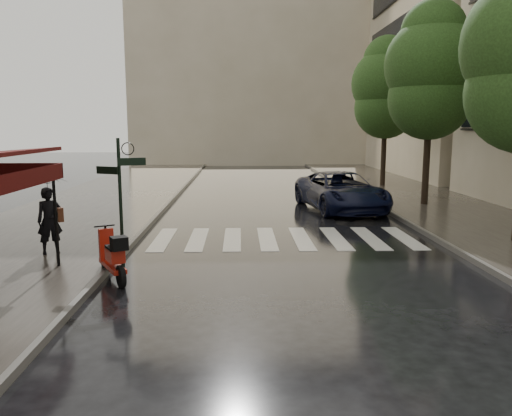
{
  "coord_description": "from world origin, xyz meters",
  "views": [
    {
      "loc": [
        1.62,
        -8.78,
        3.34
      ],
      "look_at": [
        2.02,
        3.21,
        1.4
      ],
      "focal_mm": 35.0,
      "sensor_mm": 36.0,
      "label": 1
    }
  ],
  "objects": [
    {
      "name": "tree_mid",
      "position": [
        9.5,
        12.0,
        5.59
      ],
      "size": [
        3.8,
        3.8,
        8.34
      ],
      "color": "black",
      "rests_on": "sidewalk_far"
    },
    {
      "name": "scooter",
      "position": [
        -1.16,
        1.92,
        0.53
      ],
      "size": [
        0.99,
        1.56,
        1.14
      ],
      "rotation": [
        0.0,
        0.0,
        0.51
      ],
      "color": "black",
      "rests_on": "ground"
    },
    {
      "name": "sidewalk_near",
      "position": [
        -4.5,
        12.0,
        0.06
      ],
      "size": [
        6.0,
        60.0,
        0.12
      ],
      "primitive_type": "cube",
      "color": "#38332D",
      "rests_on": "ground"
    },
    {
      "name": "crosswalk",
      "position": [
        2.98,
        6.0,
        0.01
      ],
      "size": [
        7.85,
        3.2,
        0.01
      ],
      "color": "silver",
      "rests_on": "ground"
    },
    {
      "name": "curb_near",
      "position": [
        -1.45,
        12.0,
        0.07
      ],
      "size": [
        0.12,
        60.0,
        0.16
      ],
      "primitive_type": "cube",
      "color": "#595651",
      "rests_on": "ground"
    },
    {
      "name": "sidewalk_far",
      "position": [
        10.25,
        12.0,
        0.06
      ],
      "size": [
        5.5,
        60.0,
        0.12
      ],
      "primitive_type": "cube",
      "color": "#38332D",
      "rests_on": "ground"
    },
    {
      "name": "ground",
      "position": [
        0.0,
        0.0,
        0.0
      ],
      "size": [
        120.0,
        120.0,
        0.0
      ],
      "primitive_type": "plane",
      "color": "black",
      "rests_on": "ground"
    },
    {
      "name": "tree_far",
      "position": [
        9.7,
        19.0,
        5.46
      ],
      "size": [
        3.8,
        3.8,
        8.16
      ],
      "color": "black",
      "rests_on": "sidewalk_far"
    },
    {
      "name": "signpost",
      "position": [
        -1.19,
        3.0,
        1.83
      ],
      "size": [
        1.17,
        0.29,
        3.1
      ],
      "color": "black",
      "rests_on": "ground"
    },
    {
      "name": "backdrop_building",
      "position": [
        3.0,
        38.0,
        10.0
      ],
      "size": [
        22.0,
        6.0,
        20.0
      ],
      "primitive_type": "cube",
      "color": "tan",
      "rests_on": "ground"
    },
    {
      "name": "parked_car",
      "position": [
        5.75,
        11.25,
        0.78
      ],
      "size": [
        3.43,
        5.94,
        1.56
      ],
      "primitive_type": "imported",
      "rotation": [
        0.0,
        0.0,
        0.16
      ],
      "color": "black",
      "rests_on": "ground"
    },
    {
      "name": "haussmann_far",
      "position": [
        16.5,
        26.0,
        9.25
      ],
      "size": [
        8.0,
        16.0,
        18.5
      ],
      "primitive_type": "cube",
      "color": "tan",
      "rests_on": "ground"
    },
    {
      "name": "pedestrian_with_umbrella",
      "position": [
        -3.25,
        3.96,
        1.77
      ],
      "size": [
        1.4,
        1.41,
        2.48
      ],
      "rotation": [
        0.0,
        0.0,
        0.53
      ],
      "color": "black",
      "rests_on": "sidewalk_near"
    },
    {
      "name": "curb_far",
      "position": [
        7.45,
        12.0,
        0.07
      ],
      "size": [
        0.12,
        60.0,
        0.16
      ],
      "primitive_type": "cube",
      "color": "#595651",
      "rests_on": "ground"
    }
  ]
}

